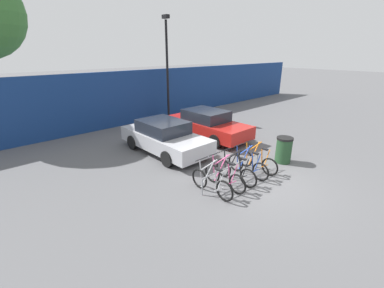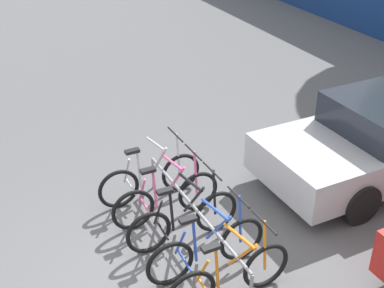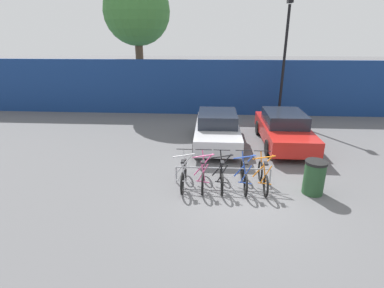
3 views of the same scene
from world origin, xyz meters
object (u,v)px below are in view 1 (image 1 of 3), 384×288
(bike_rack, at_px, (233,167))
(trash_bin, at_px, (284,150))
(bicycle_silver, at_px, (211,183))
(bicycle_orange, at_px, (257,161))
(car_red, at_px, (207,124))
(bicycle_black, at_px, (235,172))
(bicycle_blue, at_px, (248,166))
(lamp_post, at_px, (167,65))
(bicycle_pink, at_px, (224,177))
(car_silver, at_px, (164,137))

(bike_rack, bearing_deg, trash_bin, -8.58)
(bicycle_silver, relative_size, bicycle_orange, 1.00)
(bike_rack, xyz_separation_m, trash_bin, (2.65, -0.40, 0.04))
(bike_rack, relative_size, car_red, 0.65)
(bicycle_black, distance_m, car_red, 4.85)
(bike_rack, height_order, trash_bin, trash_bin)
(bicycle_blue, distance_m, lamp_post, 8.94)
(bicycle_black, bearing_deg, bicycle_pink, -177.71)
(lamp_post, bearing_deg, car_silver, -129.72)
(bicycle_orange, xyz_separation_m, lamp_post, (2.11, 7.97, 3.02))
(bike_rack, height_order, bicycle_blue, bicycle_blue)
(bicycle_pink, height_order, bicycle_black, same)
(bicycle_silver, height_order, bicycle_pink, same)
(lamp_post, bearing_deg, bicycle_silver, -119.70)
(car_silver, relative_size, trash_bin, 4.26)
(bicycle_silver, bearing_deg, bicycle_black, 0.12)
(lamp_post, bearing_deg, trash_bin, -94.70)
(bicycle_black, bearing_deg, bicycle_blue, 2.29)
(bike_rack, distance_m, car_red, 4.70)
(bicycle_silver, bearing_deg, bike_rack, 7.08)
(bicycle_pink, relative_size, bicycle_orange, 1.00)
(bicycle_blue, bearing_deg, car_silver, 105.31)
(bike_rack, xyz_separation_m, bicycle_pink, (-0.62, -0.15, -0.10))
(bicycle_black, bearing_deg, bicycle_orange, 2.29)
(bicycle_orange, height_order, trash_bin, bicycle_orange)
(bicycle_black, bearing_deg, trash_bin, -3.04)
(car_red, relative_size, lamp_post, 0.75)
(bicycle_orange, bearing_deg, car_red, 69.36)
(bicycle_pink, xyz_separation_m, trash_bin, (3.27, -0.25, 0.14))
(bike_rack, relative_size, car_silver, 0.68)
(bicycle_silver, height_order, bicycle_black, same)
(bicycle_blue, distance_m, trash_bin, 2.03)
(car_silver, bearing_deg, bike_rack, -88.00)
(lamp_post, bearing_deg, bike_rack, -113.05)
(car_red, bearing_deg, lamp_post, 80.92)
(bicycle_pink, xyz_separation_m, bicycle_orange, (1.84, 0.00, 0.00))
(bicycle_pink, bearing_deg, bicycle_silver, -177.79)
(bike_rack, distance_m, trash_bin, 2.68)
(car_silver, xyz_separation_m, trash_bin, (2.78, -4.06, -0.17))
(bicycle_blue, height_order, car_silver, car_silver)
(car_red, bearing_deg, bicycle_pink, -129.64)
(bicycle_blue, xyz_separation_m, car_red, (2.05, 4.00, 0.31))
(bicycle_blue, bearing_deg, lamp_post, 75.28)
(bicycle_silver, relative_size, bicycle_pink, 1.00)
(lamp_post, bearing_deg, bicycle_pink, -116.33)
(bicycle_orange, xyz_separation_m, car_red, (1.47, 4.00, 0.31))
(bike_rack, bearing_deg, bicycle_silver, -173.05)
(bike_rack, bearing_deg, bicycle_black, -107.15)
(bike_rack, distance_m, lamp_post, 8.99)
(car_silver, bearing_deg, trash_bin, -55.62)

